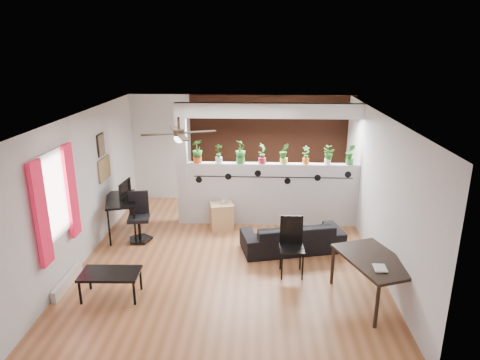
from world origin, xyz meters
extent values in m
cube|color=brown|center=(0.00, 0.00, -0.05)|extent=(6.30, 7.10, 0.10)
cube|color=#B7B7BA|center=(0.00, 3.02, 1.30)|extent=(6.30, 0.04, 2.90)
cube|color=#B7B7BA|center=(0.00, -3.02, 1.30)|extent=(6.30, 0.04, 2.90)
cube|color=#B7B7BA|center=(-2.62, 0.00, 1.30)|extent=(0.04, 7.10, 2.90)
cube|color=#B7B7BA|center=(2.62, 0.00, 1.30)|extent=(0.04, 7.10, 2.90)
cube|color=white|center=(0.00, 0.00, 2.65)|extent=(6.30, 7.10, 0.10)
cube|color=#BCBCC1|center=(0.80, 1.50, 0.68)|extent=(3.60, 0.18, 1.35)
cube|color=silver|center=(0.80, 1.50, 2.45)|extent=(3.60, 0.18, 0.30)
cube|color=#BCBCC1|center=(-1.11, 1.50, 1.30)|extent=(0.22, 0.20, 2.60)
cube|color=brown|center=(0.80, 2.97, 1.30)|extent=(3.90, 0.05, 2.60)
cube|color=black|center=(0.80, 1.40, 1.08)|extent=(3.31, 0.01, 0.02)
cylinder|color=black|center=(-0.75, 1.40, 1.00)|extent=(0.14, 0.01, 0.14)
cylinder|color=black|center=(-0.13, 1.40, 1.08)|extent=(0.14, 0.01, 0.14)
cylinder|color=black|center=(0.49, 1.40, 1.16)|extent=(0.14, 0.01, 0.14)
cylinder|color=black|center=(1.11, 1.40, 1.00)|extent=(0.14, 0.01, 0.14)
cylinder|color=black|center=(1.73, 1.40, 1.08)|extent=(0.14, 0.01, 0.14)
cylinder|color=black|center=(2.35, 1.40, 1.16)|extent=(0.14, 0.01, 0.14)
cube|color=white|center=(-2.58, -1.20, 1.55)|extent=(0.02, 0.95, 1.25)
cube|color=silver|center=(-2.57, -1.20, 1.55)|extent=(0.04, 1.05, 1.35)
cube|color=red|center=(-2.53, -1.70, 1.45)|extent=(0.06, 0.30, 1.55)
cube|color=red|center=(-2.53, -0.70, 1.45)|extent=(0.06, 0.30, 1.55)
cube|color=silver|center=(-2.54, -1.20, 0.09)|extent=(0.08, 1.00, 0.18)
cube|color=olive|center=(-2.58, 0.95, 1.35)|extent=(0.03, 0.60, 0.45)
cube|color=#8C7259|center=(-2.58, 0.90, 1.85)|extent=(0.03, 0.30, 0.40)
cube|color=black|center=(-2.58, 0.90, 1.85)|extent=(0.02, 0.34, 0.44)
cylinder|color=black|center=(-0.80, -0.30, 2.50)|extent=(0.04, 0.04, 0.20)
cylinder|color=black|center=(-0.80, -0.30, 2.35)|extent=(0.18, 0.18, 0.10)
sphere|color=white|center=(-0.80, -0.30, 2.26)|extent=(0.17, 0.17, 0.17)
cube|color=black|center=(-0.48, -0.18, 2.34)|extent=(0.55, 0.29, 0.01)
cube|color=black|center=(-0.92, 0.02, 2.34)|extent=(0.29, 0.55, 0.01)
cube|color=black|center=(-1.12, -0.42, 2.34)|extent=(0.55, 0.29, 0.01)
cube|color=black|center=(-0.68, -0.62, 2.34)|extent=(0.29, 0.55, 0.01)
cylinder|color=#D94619|center=(-0.78, 1.50, 1.41)|extent=(0.18, 0.18, 0.12)
imported|color=#175117|center=(-0.78, 1.50, 1.64)|extent=(0.33, 0.33, 0.38)
cylinder|color=white|center=(-0.33, 1.50, 1.41)|extent=(0.15, 0.15, 0.12)
imported|color=#175117|center=(-0.33, 1.50, 1.61)|extent=(0.22, 0.18, 0.31)
cylinder|color=#308533|center=(0.12, 1.50, 1.41)|extent=(0.18, 0.18, 0.12)
imported|color=#175117|center=(0.12, 1.50, 1.64)|extent=(0.31, 0.33, 0.38)
cylinder|color=#AD1B3B|center=(0.57, 1.50, 1.41)|extent=(0.16, 0.16, 0.12)
imported|color=#175117|center=(0.57, 1.50, 1.62)|extent=(0.26, 0.28, 0.34)
cylinder|color=#DFCF4E|center=(1.03, 1.50, 1.41)|extent=(0.16, 0.16, 0.12)
imported|color=#175117|center=(1.03, 1.50, 1.62)|extent=(0.25, 0.21, 0.34)
cylinder|color=orange|center=(1.48, 1.50, 1.41)|extent=(0.13, 0.13, 0.12)
imported|color=#175117|center=(1.48, 1.50, 1.59)|extent=(0.22, 0.19, 0.28)
cylinder|color=white|center=(1.93, 1.50, 1.41)|extent=(0.13, 0.13, 0.12)
imported|color=#175117|center=(1.93, 1.50, 1.59)|extent=(0.24, 0.23, 0.28)
cylinder|color=#2F8236|center=(2.38, 1.50, 1.41)|extent=(0.15, 0.15, 0.12)
imported|color=#175117|center=(2.38, 1.50, 1.62)|extent=(0.24, 0.21, 0.33)
imported|color=black|center=(1.16, 0.27, 0.26)|extent=(1.91, 1.11, 0.53)
cube|color=tan|center=(-0.26, 1.16, 0.28)|extent=(0.55, 0.51, 0.57)
imported|color=gray|center=(-0.21, 1.16, 0.61)|extent=(0.14, 0.14, 0.09)
cube|color=black|center=(-2.25, 0.80, 0.75)|extent=(0.85, 1.19, 0.04)
cylinder|color=black|center=(-2.34, 0.26, 0.37)|extent=(0.04, 0.04, 0.73)
cylinder|color=black|center=(-1.88, 0.40, 0.37)|extent=(0.04, 0.04, 0.73)
cylinder|color=black|center=(-2.62, 1.21, 0.37)|extent=(0.04, 0.04, 0.73)
cylinder|color=black|center=(-2.16, 1.35, 0.37)|extent=(0.04, 0.04, 0.73)
imported|color=black|center=(-2.25, 0.95, 0.86)|extent=(0.32, 0.08, 0.18)
cylinder|color=black|center=(-1.82, 0.50, 0.04)|extent=(0.50, 0.50, 0.04)
cylinder|color=black|center=(-1.82, 0.50, 0.25)|extent=(0.06, 0.06, 0.42)
cube|color=black|center=(-1.82, 0.50, 0.48)|extent=(0.46, 0.46, 0.07)
cube|color=black|center=(-1.85, 0.68, 0.75)|extent=(0.39, 0.12, 0.46)
cube|color=black|center=(2.25, -1.36, 0.67)|extent=(1.17, 1.46, 0.05)
cylinder|color=black|center=(2.14, -2.04, 0.32)|extent=(0.05, 0.05, 0.65)
cylinder|color=black|center=(2.78, -1.80, 0.32)|extent=(0.05, 0.05, 0.65)
cylinder|color=black|center=(1.72, -0.92, 0.32)|extent=(0.05, 0.05, 0.65)
cylinder|color=black|center=(2.36, -0.68, 0.32)|extent=(0.05, 0.05, 0.65)
imported|color=gray|center=(2.15, -1.66, 0.71)|extent=(0.19, 0.24, 0.02)
cube|color=black|center=(1.08, -0.66, 0.48)|extent=(0.41, 0.41, 0.03)
cube|color=black|center=(1.07, -0.48, 0.74)|extent=(0.38, 0.04, 0.51)
cube|color=black|center=(0.91, -0.84, 0.24)|extent=(0.03, 0.03, 0.48)
cube|color=black|center=(1.25, -0.83, 0.24)|extent=(0.03, 0.03, 0.48)
cube|color=black|center=(0.90, -0.50, 0.49)|extent=(0.03, 0.03, 0.98)
cube|color=black|center=(1.24, -0.49, 0.49)|extent=(0.03, 0.03, 0.98)
cube|color=black|center=(-1.73, -1.46, 0.40)|extent=(0.91, 0.52, 0.04)
cylinder|color=black|center=(-2.13, -1.68, 0.19)|extent=(0.04, 0.04, 0.38)
cylinder|color=black|center=(-1.32, -1.65, 0.19)|extent=(0.04, 0.04, 0.38)
cylinder|color=black|center=(-2.14, -1.27, 0.19)|extent=(0.04, 0.04, 0.38)
cylinder|color=black|center=(-1.33, -1.24, 0.19)|extent=(0.04, 0.04, 0.38)
camera|label=1|loc=(0.51, -7.12, 3.72)|focal=32.00mm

